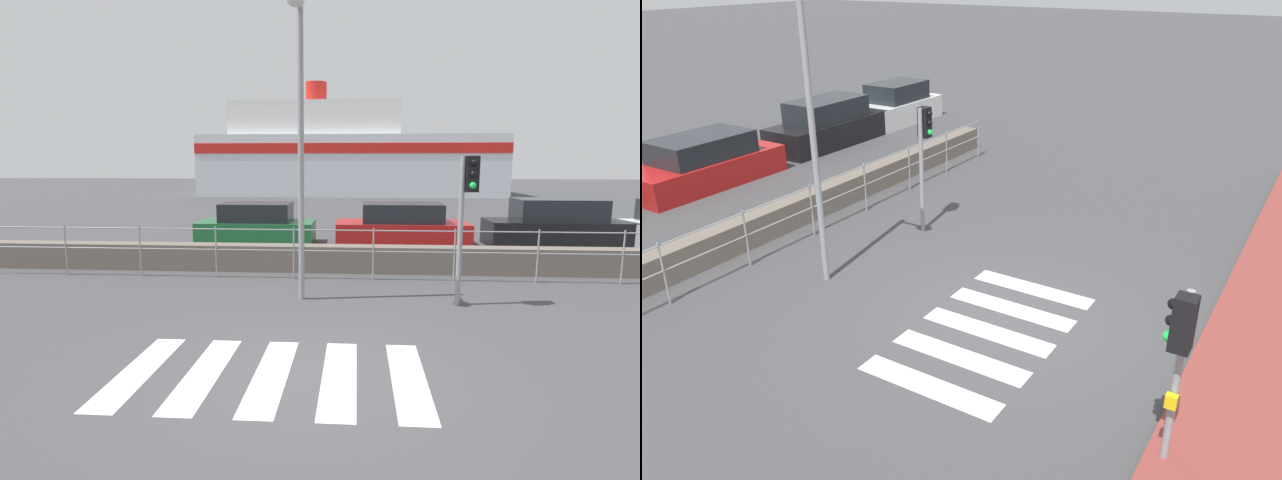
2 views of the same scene
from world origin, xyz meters
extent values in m
plane|color=#424244|center=(0.00, 0.00, 0.00)|extent=(160.00, 160.00, 0.00)
cube|color=silver|center=(-2.36, 0.00, 0.00)|extent=(0.45, 2.40, 0.01)
cube|color=silver|center=(-1.46, 0.00, 0.00)|extent=(0.45, 2.40, 0.01)
cube|color=silver|center=(-0.56, 0.00, 0.00)|extent=(0.45, 2.40, 0.01)
cube|color=silver|center=(0.34, 0.00, 0.00)|extent=(0.45, 2.40, 0.01)
cube|color=silver|center=(1.24, 0.00, 0.00)|extent=(0.45, 2.40, 0.01)
cube|color=#6B6056|center=(0.00, 6.39, 0.34)|extent=(18.98, 0.55, 0.68)
cylinder|color=gray|center=(0.00, 5.51, 1.19)|extent=(17.08, 0.03, 0.03)
cylinder|color=gray|center=(0.00, 5.51, 0.69)|extent=(17.08, 0.03, 0.03)
cylinder|color=gray|center=(-6.64, 5.51, 0.63)|extent=(0.04, 0.04, 1.25)
cylinder|color=gray|center=(-4.74, 5.51, 0.63)|extent=(0.04, 0.04, 1.25)
cylinder|color=gray|center=(-2.85, 5.51, 0.63)|extent=(0.04, 0.04, 1.25)
cylinder|color=gray|center=(-0.95, 5.51, 0.63)|extent=(0.04, 0.04, 1.25)
cylinder|color=gray|center=(0.95, 5.51, 0.63)|extent=(0.04, 0.04, 1.25)
cylinder|color=gray|center=(2.85, 5.51, 0.63)|extent=(0.04, 0.04, 1.25)
cylinder|color=gray|center=(4.74, 5.51, 0.63)|extent=(0.04, 0.04, 1.25)
cylinder|color=gray|center=(6.64, 5.51, 0.63)|extent=(0.04, 0.04, 1.25)
cylinder|color=gray|center=(2.54, 3.53, 1.45)|extent=(0.10, 0.10, 2.90)
cube|color=black|center=(2.71, 3.53, 2.56)|extent=(0.24, 0.24, 0.68)
sphere|color=black|center=(2.71, 3.39, 2.77)|extent=(0.13, 0.13, 0.13)
sphere|color=black|center=(2.71, 3.39, 2.56)|extent=(0.13, 0.13, 0.13)
sphere|color=#19D84C|center=(2.71, 3.39, 2.35)|extent=(0.13, 0.13, 0.13)
cylinder|color=gray|center=(-0.56, 3.72, 2.89)|extent=(0.12, 0.12, 5.77)
cylinder|color=gray|center=(-0.56, 3.37, 5.62)|extent=(0.07, 0.70, 0.07)
ellipsoid|color=silver|center=(-0.56, 3.02, 5.57)|extent=(0.32, 0.42, 0.19)
cube|color=silver|center=(0.00, 37.66, 2.49)|extent=(24.92, 8.31, 4.99)
cube|color=white|center=(-2.99, 37.66, 6.36)|extent=(13.95, 6.65, 2.74)
cube|color=red|center=(0.00, 33.48, 3.89)|extent=(24.92, 0.08, 0.80)
cylinder|color=red|center=(-2.99, 37.66, 8.63)|extent=(1.80, 1.80, 1.80)
cube|color=#1E6633|center=(-2.90, 10.79, 0.38)|extent=(3.97, 1.81, 0.77)
cube|color=#1E2328|center=(-2.90, 10.79, 1.08)|extent=(2.38, 1.59, 0.63)
cube|color=#B21919|center=(2.08, 10.79, 0.39)|extent=(4.42, 1.86, 0.78)
cube|color=#1E2328|center=(2.08, 10.79, 1.10)|extent=(2.65, 1.64, 0.64)
cube|color=black|center=(7.18, 10.79, 0.44)|extent=(4.54, 1.74, 0.88)
cube|color=#1E2328|center=(7.18, 10.79, 1.23)|extent=(2.72, 1.53, 0.72)
camera|label=1|loc=(0.54, -6.17, 2.78)|focal=28.00mm
camera|label=2|loc=(-8.63, -4.46, 5.81)|focal=35.00mm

